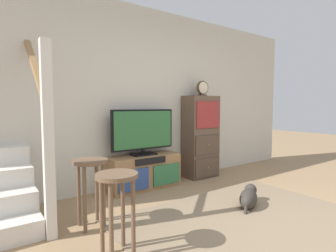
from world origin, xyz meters
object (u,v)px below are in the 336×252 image
television (143,131)px  bar_stool_near (117,194)px  side_cabinet (201,137)px  dog (249,197)px  bar_stool_far (91,177)px  media_console (144,172)px  desk_clock (202,88)px

television → bar_stool_near: (-1.07, -1.43, -0.34)m
television → side_cabinet: 1.13m
television → dog: (0.66, -1.37, -0.73)m
side_cabinet → bar_stool_near: side_cabinet is taller
dog → bar_stool_far: bearing=161.5°
media_console → bar_stool_near: size_ratio=1.59×
television → side_cabinet: side_cabinet is taller
desk_clock → dog: bearing=-109.3°
television → bar_stool_far: television is taller
desk_clock → bar_stool_far: size_ratio=0.37×
desk_clock → bar_stool_near: 2.80m
side_cabinet → desk_clock: bearing=-46.1°
desk_clock → television: bearing=178.6°
media_console → television: television is taller
bar_stool_near → television: bearing=53.2°
television → bar_stool_far: bearing=-143.3°
side_cabinet → desk_clock: desk_clock is taller
media_console → desk_clock: desk_clock is taller
desk_clock → bar_stool_near: (-2.21, -1.40, -1.00)m
side_cabinet → bar_stool_near: bearing=-147.1°
media_console → side_cabinet: (1.12, 0.01, 0.44)m
media_console → bar_stool_near: bar_stool_near is taller
desk_clock → media_console: bearing=179.8°
dog → bar_stool_near: bearing=-178.1°
media_console → side_cabinet: size_ratio=0.78×
media_console → desk_clock: size_ratio=4.29×
side_cabinet → dog: size_ratio=2.79×
side_cabinet → desk_clock: (0.01, -0.01, 0.82)m
dog → media_console: bearing=116.2°
bar_stool_far → dog: size_ratio=1.38×
bar_stool_near → bar_stool_far: size_ratio=1.00×
dog → desk_clock: bearing=70.7°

